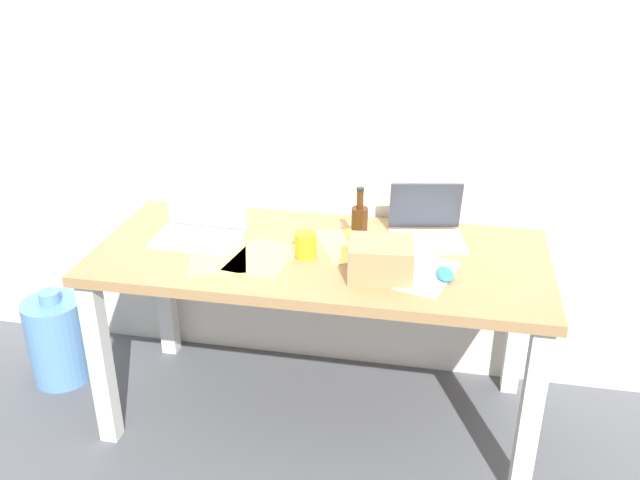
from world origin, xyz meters
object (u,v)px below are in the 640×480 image
object	(u,v)px
beer_bottle	(359,225)
water_cooler_jug	(58,339)
laptop_left	(201,224)
computer_mouse	(445,274)
cardboard_box	(381,259)
laptop_right	(427,229)
coffee_mug	(306,245)
desk	(320,275)

from	to	relation	value
beer_bottle	water_cooler_jug	xyz separation A→B (m)	(-1.34, -0.05, -0.65)
laptop_left	water_cooler_jug	size ratio (longest dim) A/B	0.77
computer_mouse	cardboard_box	bearing A→B (deg)	175.10
laptop_left	cardboard_box	xyz separation A→B (m)	(0.73, -0.19, 0.01)
laptop_right	cardboard_box	xyz separation A→B (m)	(-0.14, -0.33, 0.02)
beer_bottle	coffee_mug	xyz separation A→B (m)	(-0.18, -0.12, -0.04)
desk	water_cooler_jug	distance (m)	1.28
laptop_right	coffee_mug	xyz separation A→B (m)	(-0.43, -0.24, 0.00)
computer_mouse	cardboard_box	size ratio (longest dim) A/B	0.45
computer_mouse	laptop_left	bearing A→B (deg)	159.55
cardboard_box	water_cooler_jug	xyz separation A→B (m)	(-1.45, 0.16, -0.62)
beer_bottle	coffee_mug	distance (m)	0.22
beer_bottle	cardboard_box	xyz separation A→B (m)	(0.11, -0.21, -0.03)
desk	computer_mouse	bearing A→B (deg)	-14.68
computer_mouse	coffee_mug	bearing A→B (deg)	161.04
laptop_right	computer_mouse	distance (m)	0.32
desk	coffee_mug	bearing A→B (deg)	-134.37
desk	beer_bottle	bearing A→B (deg)	26.32
coffee_mug	laptop_left	bearing A→B (deg)	168.36
laptop_left	coffee_mug	size ratio (longest dim) A/B	3.57
beer_bottle	water_cooler_jug	world-z (taller)	beer_bottle
laptop_right	coffee_mug	distance (m)	0.49
laptop_left	coffee_mug	bearing A→B (deg)	-11.64
beer_bottle	cardboard_box	world-z (taller)	beer_bottle
laptop_right	computer_mouse	size ratio (longest dim) A/B	3.21
beer_bottle	computer_mouse	xyz separation A→B (m)	(0.33, -0.19, -0.07)
laptop_left	water_cooler_jug	xyz separation A→B (m)	(-0.71, -0.03, -0.61)
desk	coffee_mug	xyz separation A→B (m)	(-0.05, -0.05, 0.15)
laptop_right	cardboard_box	distance (m)	0.36
desk	water_cooler_jug	bearing A→B (deg)	179.10
laptop_left	beer_bottle	world-z (taller)	laptop_left
laptop_left	computer_mouse	bearing A→B (deg)	-9.92
computer_mouse	coffee_mug	distance (m)	0.52
laptop_right	beer_bottle	world-z (taller)	beer_bottle
cardboard_box	water_cooler_jug	size ratio (longest dim) A/B	0.51
coffee_mug	water_cooler_jug	bearing A→B (deg)	176.75
beer_bottle	laptop_left	bearing A→B (deg)	-177.78
desk	cardboard_box	world-z (taller)	cardboard_box
cardboard_box	desk	bearing A→B (deg)	149.40
desk	cardboard_box	bearing A→B (deg)	-30.60
water_cooler_jug	cardboard_box	bearing A→B (deg)	-6.49
computer_mouse	coffee_mug	world-z (taller)	coffee_mug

